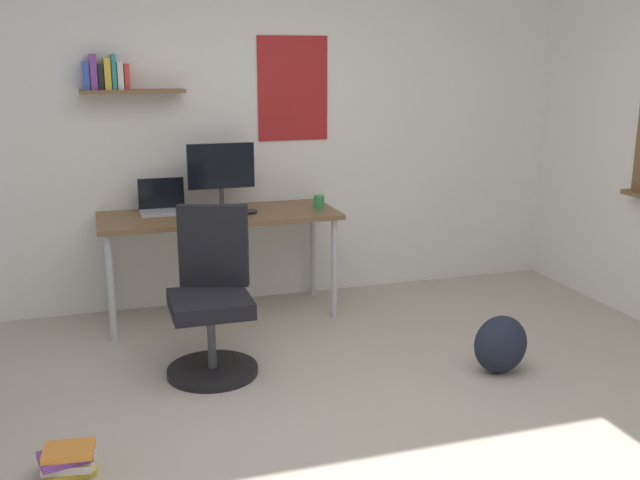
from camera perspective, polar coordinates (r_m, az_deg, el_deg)
ground_plane at (r=3.44m, az=4.31°, el=-16.71°), size 5.20×5.20×0.00m
wall_back at (r=5.32m, az=-5.39°, el=9.12°), size 5.00×0.30×2.60m
desk at (r=4.98m, az=-7.93°, el=1.31°), size 1.61×0.63×0.74m
office_chair at (r=4.18m, az=-8.52°, el=-4.93°), size 0.52×0.54×0.95m
laptop at (r=5.05m, az=-12.31°, el=2.75°), size 0.31×0.21×0.23m
monitor_primary at (r=5.02m, az=-7.81°, el=5.37°), size 0.46×0.17×0.46m
keyboard at (r=4.87m, az=-8.74°, el=1.96°), size 0.37×0.13×0.02m
computer_mouse at (r=4.92m, az=-5.52°, el=2.26°), size 0.10×0.06×0.03m
coffee_mug at (r=5.08m, az=-0.09°, el=3.05°), size 0.08×0.08×0.09m
backpack at (r=4.31m, az=14.05°, el=-7.99°), size 0.32×0.22×0.34m
book_stack_on_floor at (r=3.46m, az=-19.24°, el=-16.06°), size 0.25×0.20×0.14m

